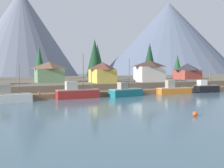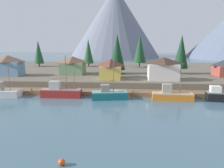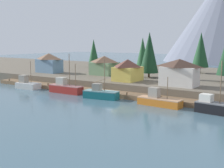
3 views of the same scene
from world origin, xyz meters
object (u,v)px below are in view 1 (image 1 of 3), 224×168
object	(u,v)px
fishing_boat_red	(77,93)
conifer_back_right	(95,58)
fishing_boat_black	(206,88)
channel_buoy	(195,114)
house_white	(150,71)
house_yellow	(102,72)
fishing_boat_white	(12,96)
fishing_boat_teal	(126,92)
conifer_near_left	(177,64)
conifer_mid_left	(39,61)
conifer_back_left	(97,59)
house_red	(187,71)
house_green	(49,72)
fishing_boat_orange	(174,90)
conifer_mid_right	(150,58)

from	to	relation	value
fishing_boat_red	conifer_back_right	bearing A→B (deg)	59.87
fishing_boat_black	channel_buoy	size ratio (longest dim) A/B	13.12
house_white	house_yellow	bearing A→B (deg)	175.72
channel_buoy	house_white	bearing A→B (deg)	66.87
fishing_boat_white	fishing_boat_teal	size ratio (longest dim) A/B	0.84
conifer_near_left	conifer_mid_left	xyz separation A→B (m)	(-52.41, 8.30, 0.98)
conifer_back_right	conifer_mid_left	bearing A→B (deg)	122.97
conifer_back_left	conifer_back_right	distance (m)	20.44
house_red	conifer_back_right	distance (m)	33.44
house_green	channel_buoy	bearing A→B (deg)	-76.54
conifer_back_right	house_green	bearing A→B (deg)	-172.70
fishing_boat_orange	house_white	xyz separation A→B (m)	(-0.30, 10.77, 4.55)
fishing_boat_black	conifer_mid_left	bearing A→B (deg)	137.43
house_white	channel_buoy	world-z (taller)	house_white
house_yellow	house_green	bearing A→B (deg)	149.68
fishing_boat_black	house_yellow	world-z (taller)	fishing_boat_black
fishing_boat_red	conifer_mid_right	distance (m)	39.61
house_red	house_green	xyz separation A→B (m)	(-47.00, 0.01, 0.11)
fishing_boat_white	fishing_boat_orange	distance (m)	37.86
fishing_boat_teal	fishing_boat_black	distance (m)	24.05
fishing_boat_teal	fishing_boat_black	size ratio (longest dim) A/B	0.93
conifer_back_left	channel_buoy	world-z (taller)	conifer_back_left
fishing_boat_white	house_green	bearing A→B (deg)	56.43
conifer_mid_left	conifer_back_left	bearing A→B (deg)	-3.45
fishing_boat_orange	conifer_mid_right	world-z (taller)	conifer_mid_right
house_white	channel_buoy	distance (m)	40.52
house_yellow	fishing_boat_white	bearing A→B (deg)	-152.58
fishing_boat_orange	house_yellow	bearing A→B (deg)	143.68
conifer_back_left	channel_buoy	bearing A→B (deg)	-99.48
fishing_boat_teal	house_white	distance (m)	18.05
house_white	house_yellow	xyz separation A→B (m)	(-14.03, 1.05, -0.31)
conifer_mid_right	fishing_boat_black	bearing A→B (deg)	-81.27
conifer_mid_right	conifer_back_right	xyz separation A→B (m)	(-20.02, -1.48, -0.10)
house_green	house_yellow	distance (m)	14.62
fishing_boat_teal	conifer_back_right	world-z (taller)	conifer_back_right
fishing_boat_red	conifer_back_right	size ratio (longest dim) A/B	0.76
fishing_boat_white	conifer_back_left	distance (m)	52.57
fishing_boat_black	conifer_mid_left	world-z (taller)	conifer_mid_left
fishing_boat_red	house_white	distance (m)	27.03
house_white	house_green	size ratio (longest dim) A/B	1.09
fishing_boat_black	house_yellow	xyz separation A→B (m)	(-24.73, 11.92, 4.07)
fishing_boat_white	house_green	world-z (taller)	house_green
conifer_back_left	conifer_back_right	bearing A→B (deg)	-113.07
conifer_back_left	fishing_boat_teal	bearing A→B (deg)	-102.02
fishing_boat_black	house_red	bearing A→B (deg)	69.27
conifer_near_left	house_yellow	bearing A→B (deg)	-152.76
fishing_boat_orange	fishing_boat_black	distance (m)	10.40
fishing_boat_orange	conifer_back_right	size ratio (longest dim) A/B	0.71
fishing_boat_red	conifer_mid_left	bearing A→B (deg)	91.23
fishing_boat_teal	house_yellow	bearing A→B (deg)	84.01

